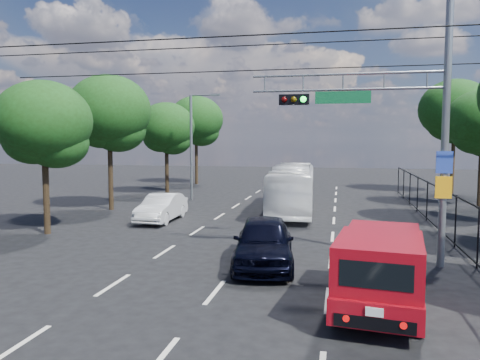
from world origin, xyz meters
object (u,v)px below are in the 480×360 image
(signal_mast, at_px, (406,104))
(white_van, at_px, (162,208))
(navy_hatchback, at_px, (264,242))
(red_pickup, at_px, (381,266))
(white_bus, at_px, (292,188))

(signal_mast, xyz_separation_m, white_van, (-10.78, 6.06, -4.56))
(navy_hatchback, xyz_separation_m, white_van, (-6.37, 7.15, -0.12))
(red_pickup, distance_m, white_van, 14.21)
(signal_mast, distance_m, white_van, 13.19)
(navy_hatchback, height_order, white_bus, white_bus)
(red_pickup, distance_m, white_bus, 15.05)
(signal_mast, bearing_deg, navy_hatchback, -166.13)
(red_pickup, relative_size, navy_hatchback, 1.14)
(signal_mast, bearing_deg, white_bus, 114.11)
(white_bus, relative_size, white_van, 2.34)
(white_bus, bearing_deg, navy_hatchback, -91.83)
(red_pickup, height_order, navy_hatchback, red_pickup)
(signal_mast, distance_m, red_pickup, 6.07)
(white_bus, bearing_deg, signal_mast, -68.80)
(white_van, bearing_deg, navy_hatchback, -48.79)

